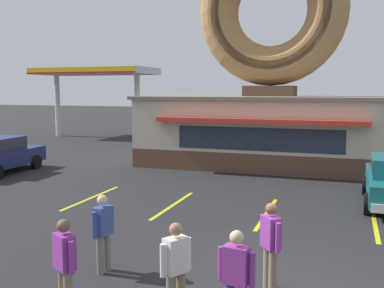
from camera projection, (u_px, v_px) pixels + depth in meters
name	position (u px, v px, depth m)	size (l,w,h in m)	color
donut_shop_building	(270.00, 88.00, 21.79)	(12.30, 6.75, 10.96)	brown
pedestrian_blue_sweater_man	(65.00, 263.00, 7.25)	(0.53, 0.40, 1.62)	#7F7056
pedestrian_hooded_kid	(176.00, 267.00, 7.14)	(0.40, 0.52, 1.60)	#7F7056
pedestrian_leather_jacket_man	(236.00, 277.00, 6.73)	(0.59, 0.30, 1.61)	#474C66
pedestrian_clipboard_woman	(103.00, 230.00, 9.00)	(0.31, 0.59, 1.60)	slate
pedestrian_beanie_man	(270.00, 242.00, 8.18)	(0.43, 0.48, 1.65)	#7F7056
gas_station_canopy	(95.00, 74.00, 34.09)	(9.00, 4.46, 5.30)	silver
parking_stripe_far_left	(92.00, 198.00, 15.34)	(0.12, 3.60, 0.01)	yellow
parking_stripe_left	(173.00, 205.00, 14.37)	(0.12, 3.60, 0.01)	yellow
parking_stripe_mid_left	(267.00, 213.00, 13.39)	(0.12, 3.60, 0.01)	yellow
parking_stripe_centre	(375.00, 223.00, 12.41)	(0.12, 3.60, 0.01)	yellow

